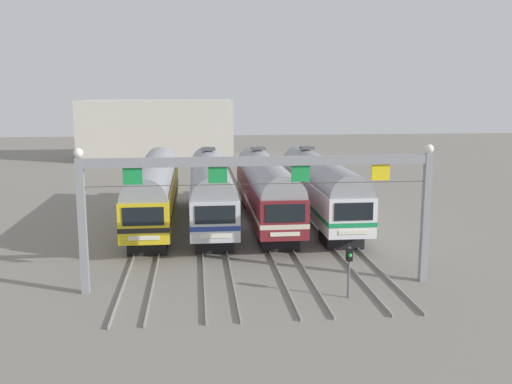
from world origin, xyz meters
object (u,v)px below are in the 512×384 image
commuter_train_yellow (154,189)px  commuter_train_white (320,186)px  yard_signal_mast (349,262)px  commuter_train_silver (210,188)px  catenary_gantry (259,185)px  commuter_train_maroon (266,187)px

commuter_train_yellow → commuter_train_white: commuter_train_white is taller
commuter_train_yellow → yard_signal_mast: 18.37m
commuter_train_yellow → commuter_train_white: size_ratio=1.00×
commuter_train_silver → catenary_gantry: bearing=-81.6°
yard_signal_mast → catenary_gantry: bearing=154.1°
commuter_train_yellow → commuter_train_white: bearing=0.0°
catenary_gantry → yard_signal_mast: (3.97, -1.93, -3.39)m
commuter_train_yellow → commuter_train_white: 11.91m
commuter_train_maroon → yard_signal_mast: bearing=-82.7°
commuter_train_yellow → commuter_train_silver: size_ratio=1.00×
commuter_train_white → yard_signal_mast: commuter_train_white is taller
commuter_train_yellow → yard_signal_mast: bearing=-57.2°
commuter_train_yellow → catenary_gantry: (5.96, -13.49, 2.41)m
commuter_train_white → yard_signal_mast: bearing=-97.3°
catenary_gantry → commuter_train_maroon: bearing=81.6°
commuter_train_silver → commuter_train_maroon: (3.97, 0.00, 0.00)m
commuter_train_maroon → commuter_train_white: 3.97m
yard_signal_mast → commuter_train_yellow: bearing=122.8°
commuter_train_yellow → yard_signal_mast: size_ratio=7.41×
commuter_train_yellow → commuter_train_maroon: commuter_train_maroon is taller
catenary_gantry → yard_signal_mast: catenary_gantry is taller
commuter_train_white → yard_signal_mast: 15.59m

